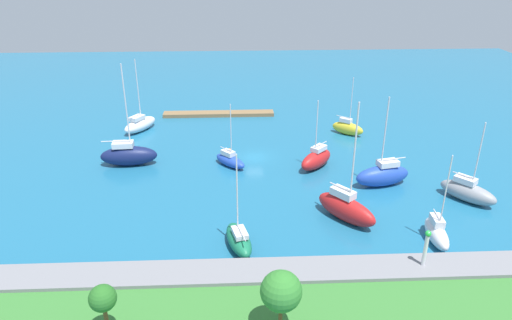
{
  "coord_description": "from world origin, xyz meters",
  "views": [
    {
      "loc": [
        2.69,
        63.67,
        28.43
      ],
      "look_at": [
        0.0,
        4.37,
        1.5
      ],
      "focal_mm": 32.76,
      "sensor_mm": 36.0,
      "label": 1
    }
  ],
  "objects": [
    {
      "name": "park_tree_midwest",
      "position": [
        12.85,
        35.84,
        4.66
      ],
      "size": [
        2.09,
        2.09,
        4.6
      ],
      "color": "brown",
      "rests_on": "shoreline_park"
    },
    {
      "name": "sailboat_blue_by_breakwater",
      "position": [
        -16.31,
        9.84,
        1.51
      ],
      "size": [
        7.81,
        4.17,
        12.09
      ],
      "rotation": [
        0.0,
        0.0,
        0.22
      ],
      "color": "#2347B2",
      "rests_on": "water"
    },
    {
      "name": "sailboat_red_far_south",
      "position": [
        -9.62,
        18.16,
        1.59
      ],
      "size": [
        6.75,
        7.59,
        14.19
      ],
      "rotation": [
        0.0,
        0.0,
        2.25
      ],
      "color": "red",
      "rests_on": "water"
    },
    {
      "name": "pier_dock",
      "position": [
        5.89,
        -19.41,
        0.33
      ],
      "size": [
        20.47,
        2.36,
        0.65
      ],
      "primitive_type": "cube",
      "color": "olive",
      "rests_on": "ground"
    },
    {
      "name": "sailboat_red_inner_mooring",
      "position": [
        -8.53,
        4.09,
        1.36
      ],
      "size": [
        6.03,
        6.15,
        10.0
      ],
      "rotation": [
        0.0,
        0.0,
        0.8
      ],
      "color": "red",
      "rests_on": "water"
    },
    {
      "name": "water",
      "position": [
        0.0,
        0.0,
        0.0
      ],
      "size": [
        160.0,
        160.0,
        0.0
      ],
      "primitive_type": "plane",
      "color": "#1E668C",
      "rests_on": "ground"
    },
    {
      "name": "sailboat_gray_outer_mooring",
      "position": [
        -25.59,
        14.34,
        1.27
      ],
      "size": [
        6.35,
        6.86,
        10.34
      ],
      "rotation": [
        0.0,
        0.0,
        2.28
      ],
      "color": "gray",
      "rests_on": "water"
    },
    {
      "name": "sailboat_blue_lone_south",
      "position": [
        3.64,
        2.93,
        0.92
      ],
      "size": [
        5.15,
        5.34,
        9.29
      ],
      "rotation": [
        0.0,
        0.0,
        2.32
      ],
      "color": "#2347B2",
      "rests_on": "water"
    },
    {
      "name": "sailboat_green_off_beacon",
      "position": [
        2.63,
        23.1,
        1.05
      ],
      "size": [
        3.63,
        6.51,
        10.53
      ],
      "rotation": [
        0.0,
        0.0,
        4.96
      ],
      "color": "#19724C",
      "rests_on": "water"
    },
    {
      "name": "harbor_beacon",
      "position": [
        -14.49,
        28.79,
        3.67
      ],
      "size": [
        0.56,
        0.56,
        3.73
      ],
      "color": "silver",
      "rests_on": "breakwater"
    },
    {
      "name": "sailboat_yellow_along_channel",
      "position": [
        -15.89,
        -8.67,
        1.17
      ],
      "size": [
        5.36,
        4.64,
        9.79
      ],
      "rotation": [
        0.0,
        0.0,
        2.49
      ],
      "color": "yellow",
      "rests_on": "water"
    },
    {
      "name": "mooring_buoy_orange",
      "position": [
        3.77,
        -1.81,
        0.35
      ],
      "size": [
        0.7,
        0.7,
        0.7
      ],
      "primitive_type": "sphere",
      "color": "orange",
      "rests_on": "water"
    },
    {
      "name": "breakwater",
      "position": [
        0.0,
        28.79,
        0.76
      ],
      "size": [
        64.05,
        3.65,
        1.52
      ],
      "primitive_type": "cube",
      "color": "gray",
      "rests_on": "ground"
    },
    {
      "name": "sailboat_navy_far_north",
      "position": [
        18.13,
        1.9,
        1.56
      ],
      "size": [
        8.13,
        3.23,
        14.66
      ],
      "rotation": [
        0.0,
        0.0,
        3.2
      ],
      "color": "#141E4C",
      "rests_on": "water"
    },
    {
      "name": "sailboat_white_west_end",
      "position": [
        19.06,
        -12.03,
        1.2
      ],
      "size": [
        5.86,
        7.41,
        12.18
      ],
      "rotation": [
        0.0,
        0.0,
        4.17
      ],
      "color": "white",
      "rests_on": "water"
    },
    {
      "name": "park_tree_mideast",
      "position": [
        -0.45,
        36.01,
        5.01
      ],
      "size": [
        3.2,
        3.2,
        5.46
      ],
      "color": "brown",
      "rests_on": "shoreline_park"
    },
    {
      "name": "sailboat_white_lone_north",
      "position": [
        -18.29,
        22.85,
        1.11
      ],
      "size": [
        2.17,
        5.87,
        10.14
      ],
      "rotation": [
        0.0,
        0.0,
        1.5
      ],
      "color": "white",
      "rests_on": "water"
    }
  ]
}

